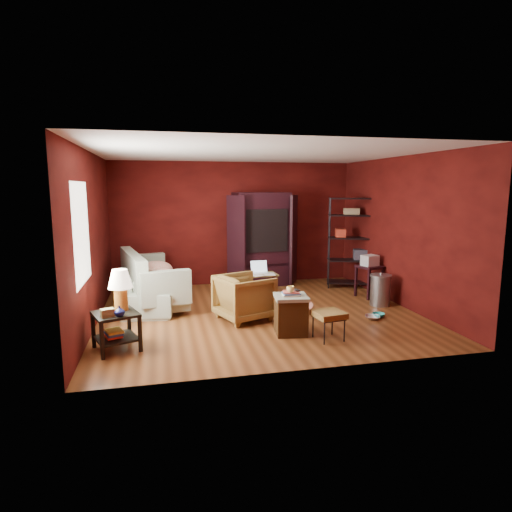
{
  "coord_description": "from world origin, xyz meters",
  "views": [
    {
      "loc": [
        -1.67,
        -7.23,
        2.22
      ],
      "look_at": [
        0.0,
        0.2,
        1.0
      ],
      "focal_mm": 30.0,
      "sensor_mm": 36.0,
      "label": 1
    }
  ],
  "objects_px": {
    "side_table": "(118,302)",
    "laptop_desk": "(261,276)",
    "armchair": "(244,295)",
    "hamper": "(291,314)",
    "wire_shelving": "(351,239)",
    "tv_armoire": "(262,237)",
    "sofa": "(153,282)"
  },
  "relations": [
    {
      "from": "side_table",
      "to": "tv_armoire",
      "type": "xyz_separation_m",
      "value": [
        2.85,
        3.41,
        0.44
      ]
    },
    {
      "from": "hamper",
      "to": "wire_shelving",
      "type": "height_order",
      "value": "wire_shelving"
    },
    {
      "from": "armchair",
      "to": "laptop_desk",
      "type": "height_order",
      "value": "armchair"
    },
    {
      "from": "side_table",
      "to": "laptop_desk",
      "type": "height_order",
      "value": "side_table"
    },
    {
      "from": "hamper",
      "to": "armchair",
      "type": "bearing_deg",
      "value": 122.58
    },
    {
      "from": "hamper",
      "to": "wire_shelving",
      "type": "bearing_deg",
      "value": 50.5
    },
    {
      "from": "armchair",
      "to": "hamper",
      "type": "height_order",
      "value": "armchair"
    },
    {
      "from": "sofa",
      "to": "laptop_desk",
      "type": "xyz_separation_m",
      "value": [
        2.09,
        -0.11,
        0.05
      ]
    },
    {
      "from": "sofa",
      "to": "hamper",
      "type": "relative_size",
      "value": 3.19
    },
    {
      "from": "armchair",
      "to": "side_table",
      "type": "relative_size",
      "value": 0.77
    },
    {
      "from": "armchair",
      "to": "wire_shelving",
      "type": "xyz_separation_m",
      "value": [
        2.78,
        1.84,
        0.68
      ]
    },
    {
      "from": "side_table",
      "to": "hamper",
      "type": "relative_size",
      "value": 1.6
    },
    {
      "from": "sofa",
      "to": "wire_shelving",
      "type": "relative_size",
      "value": 1.09
    },
    {
      "from": "armchair",
      "to": "side_table",
      "type": "bearing_deg",
      "value": 94.77
    },
    {
      "from": "wire_shelving",
      "to": "armchair",
      "type": "bearing_deg",
      "value": -127.47
    },
    {
      "from": "sofa",
      "to": "armchair",
      "type": "xyz_separation_m",
      "value": [
        1.52,
        -1.31,
        -0.01
      ]
    },
    {
      "from": "laptop_desk",
      "to": "wire_shelving",
      "type": "relative_size",
      "value": 0.38
    },
    {
      "from": "armchair",
      "to": "wire_shelving",
      "type": "relative_size",
      "value": 0.42
    },
    {
      "from": "hamper",
      "to": "wire_shelving",
      "type": "distance_m",
      "value": 3.59
    },
    {
      "from": "sofa",
      "to": "armchair",
      "type": "distance_m",
      "value": 2.01
    },
    {
      "from": "wire_shelving",
      "to": "tv_armoire",
      "type": "bearing_deg",
      "value": 179.8
    },
    {
      "from": "tv_armoire",
      "to": "laptop_desk",
      "type": "bearing_deg",
      "value": -108.85
    },
    {
      "from": "sofa",
      "to": "laptop_desk",
      "type": "distance_m",
      "value": 2.09
    },
    {
      "from": "side_table",
      "to": "tv_armoire",
      "type": "bearing_deg",
      "value": 50.08
    },
    {
      "from": "armchair",
      "to": "wire_shelving",
      "type": "bearing_deg",
      "value": -76.64
    },
    {
      "from": "armchair",
      "to": "laptop_desk",
      "type": "relative_size",
      "value": 1.1
    },
    {
      "from": "side_table",
      "to": "tv_armoire",
      "type": "relative_size",
      "value": 0.52
    },
    {
      "from": "tv_armoire",
      "to": "sofa",
      "type": "bearing_deg",
      "value": -158.47
    },
    {
      "from": "side_table",
      "to": "hamper",
      "type": "bearing_deg",
      "value": 0.99
    },
    {
      "from": "sofa",
      "to": "side_table",
      "type": "height_order",
      "value": "side_table"
    },
    {
      "from": "armchair",
      "to": "tv_armoire",
      "type": "relative_size",
      "value": 0.4
    },
    {
      "from": "armchair",
      "to": "side_table",
      "type": "xyz_separation_m",
      "value": [
        -1.96,
        -0.91,
        0.24
      ]
    }
  ]
}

